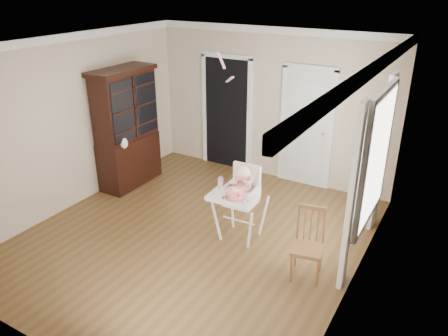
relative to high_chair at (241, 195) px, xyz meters
The scene contains 16 objects.
floor 0.95m from the high_chair, 153.33° to the right, with size 5.00×5.00×0.00m, color brown.
ceiling 2.12m from the high_chair, 153.33° to the right, with size 5.00×5.00×0.00m, color white.
wall_back 2.38m from the high_chair, 105.02° to the left, with size 4.50×4.50×0.00m, color #C6B29A.
wall_left 2.93m from the high_chair, behind, with size 5.00×5.00×0.00m, color #C6B29A.
wall_right 1.81m from the high_chair, 10.15° to the right, with size 5.00×5.00×0.00m, color #C6B29A.
crown_molding 2.07m from the high_chair, 153.33° to the right, with size 4.50×5.00×0.12m, color white, non-canonical shape.
doorway 2.68m from the high_chair, 124.29° to the left, with size 1.06×0.05×2.22m.
closet_door 2.21m from the high_chair, 87.12° to the left, with size 0.96×0.09×2.13m.
window_right 1.77m from the high_chair, 17.59° to the left, with size 0.13×1.84×2.30m.
high_chair is the anchor object (origin of this frame).
baby 0.17m from the high_chair, 88.57° to the left, with size 0.33×0.25×0.51m.
cake 0.29m from the high_chair, 79.11° to the right, with size 0.27×0.27×0.13m.
sippy_cup 0.33m from the high_chair, 160.93° to the right, with size 0.08×0.08×0.20m.
china_cabinet 2.67m from the high_chair, 166.71° to the left, with size 0.55×1.23×2.08m.
dining_chair 1.21m from the high_chair, 17.19° to the right, with size 0.44×0.44×0.92m.
streamer 1.89m from the high_chair, 139.63° to the left, with size 0.03×0.50×0.02m, color pink, non-canonical shape.
Camera 1 is at (3.10, -4.46, 3.46)m, focal length 35.00 mm.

